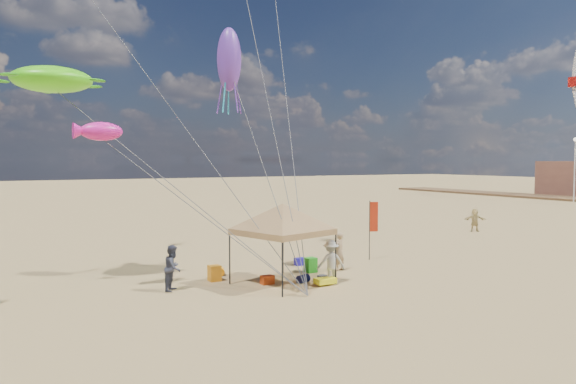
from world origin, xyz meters
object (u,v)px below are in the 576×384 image
at_px(person_near_a, 339,252).
at_px(person_far_c, 475,220).
at_px(cooler_red, 267,280).
at_px(cooler_blue, 300,262).
at_px(person_near_b, 173,268).
at_px(person_near_c, 331,262).
at_px(chair_yellow, 214,273).
at_px(chair_green, 311,265).
at_px(feather_flag, 373,221).
at_px(beach_cart, 325,281).
at_px(canopy_tent, 283,207).
at_px(lamp_north, 575,159).

distance_m(person_near_a, person_far_c, 18.77).
bearing_deg(person_far_c, cooler_red, -126.09).
bearing_deg(cooler_blue, person_near_b, -163.62).
bearing_deg(person_near_b, person_near_c, -70.72).
height_order(chair_yellow, person_near_c, person_near_c).
bearing_deg(cooler_blue, cooler_red, -138.63).
distance_m(chair_green, person_near_c, 2.63).
distance_m(feather_flag, chair_yellow, 9.59).
distance_m(chair_yellow, person_near_c, 5.21).
height_order(beach_cart, person_near_c, person_near_c).
relative_size(feather_flag, person_near_b, 1.69).
bearing_deg(cooler_red, person_near_a, 11.77).
relative_size(cooler_blue, person_near_b, 0.29).
bearing_deg(chair_yellow, canopy_tent, -40.48).
bearing_deg(chair_green, person_far_c, 20.06).
bearing_deg(canopy_tent, person_near_c, -26.06).
xyz_separation_m(cooler_red, lamp_north, (55.88, 22.73, 5.33)).
bearing_deg(cooler_red, chair_yellow, 135.67).
bearing_deg(cooler_red, person_near_c, -26.11).
bearing_deg(person_far_c, person_near_b, -130.79).
bearing_deg(cooler_red, lamp_north, 22.13).
relative_size(canopy_tent, beach_cart, 7.03).
bearing_deg(feather_flag, person_near_a, -154.48).
relative_size(person_near_a, person_far_c, 1.07).
height_order(beach_cart, person_near_b, person_near_b).
xyz_separation_m(cooler_red, chair_green, (3.00, 1.29, 0.16)).
xyz_separation_m(chair_yellow, lamp_north, (57.64, 21.01, 5.17)).
relative_size(canopy_tent, chair_green, 9.03).
xyz_separation_m(chair_yellow, person_near_c, (4.25, -2.94, 0.60)).
distance_m(chair_green, person_far_c, 19.94).
bearing_deg(feather_flag, cooler_blue, 172.42).
xyz_separation_m(person_near_c, lamp_north, (53.39, 23.95, 4.56)).
relative_size(beach_cart, person_near_b, 0.48).
height_order(chair_green, beach_cart, chair_green).
bearing_deg(person_near_b, lamp_north, -32.64).
bearing_deg(person_near_b, beach_cart, -73.50).
bearing_deg(person_near_a, chair_yellow, -26.43).
xyz_separation_m(cooler_blue, chair_yellow, (-5.19, -1.30, 0.16)).
bearing_deg(person_near_c, canopy_tent, -8.87).
bearing_deg(feather_flag, chair_green, -165.80).
bearing_deg(person_near_b, canopy_tent, -67.10).
xyz_separation_m(person_far_c, lamp_north, (34.16, 14.60, 4.64)).
bearing_deg(person_near_a, cooler_red, -7.18).
xyz_separation_m(chair_green, person_far_c, (18.72, 6.83, 0.53)).
bearing_deg(chair_yellow, person_near_b, -158.31).
bearing_deg(canopy_tent, chair_yellow, 139.52).
xyz_separation_m(chair_green, person_near_a, (1.39, -0.38, 0.59)).
bearing_deg(person_near_b, chair_yellow, -31.04).
height_order(feather_flag, cooler_red, feather_flag).
height_order(chair_green, person_near_c, person_near_c).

